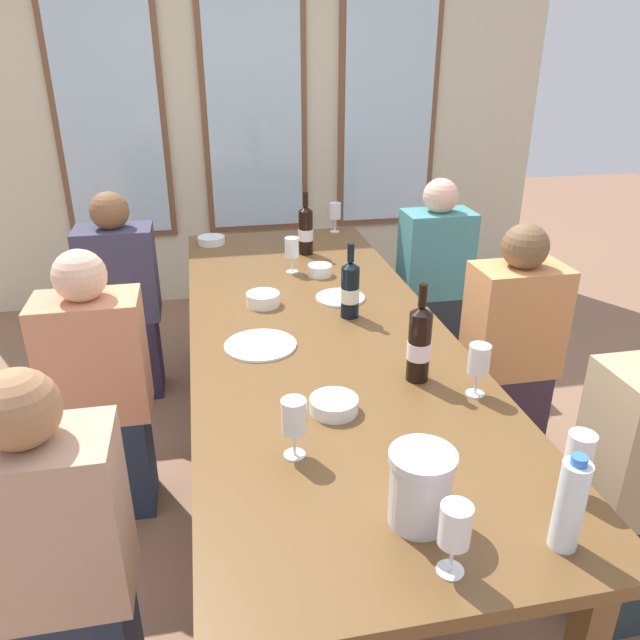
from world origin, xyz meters
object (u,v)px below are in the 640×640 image
at_px(water_bottle, 570,505).
at_px(wine_glass_0, 455,529).
at_px(tasting_bowl_2, 211,240).
at_px(wine_glass_5, 335,212).
at_px(tasting_bowl_1, 334,405).
at_px(seated_person_0, 56,572).
at_px(tasting_bowl_3, 263,299).
at_px(seated_person_3, 434,281).
at_px(white_plate_1, 340,298).
at_px(metal_pitcher, 421,487).
at_px(wine_bottle_1, 306,230).
at_px(tasting_bowl_0, 320,270).
at_px(wine_glass_1, 479,360).
at_px(wine_glass_4, 294,419).
at_px(wine_bottle_2, 419,343).
at_px(seated_person_2, 122,303).
at_px(seated_person_5, 510,354).
at_px(dining_table, 318,341).
at_px(wine_glass_2, 292,249).
at_px(wine_glass_3, 580,454).
at_px(seated_person_4, 100,396).
at_px(white_plate_0, 260,345).
at_px(wine_bottle_0, 350,289).

relative_size(water_bottle, wine_glass_0, 1.38).
relative_size(tasting_bowl_2, wine_glass_5, 0.86).
bearing_deg(tasting_bowl_1, wine_glass_0, -80.63).
xyz_separation_m(wine_glass_5, seated_person_0, (-1.21, -2.19, -0.34)).
distance_m(tasting_bowl_3, seated_person_3, 1.26).
height_order(white_plate_1, metal_pitcher, metal_pitcher).
bearing_deg(wine_bottle_1, tasting_bowl_0, -88.94).
relative_size(wine_glass_1, wine_glass_4, 1.00).
distance_m(wine_bottle_2, wine_glass_4, 0.57).
distance_m(wine_glass_5, seated_person_2, 1.31).
xyz_separation_m(water_bottle, seated_person_5, (0.54, 1.25, -0.33)).
bearing_deg(tasting_bowl_3, dining_table, -54.63).
height_order(white_plate_1, tasting_bowl_2, tasting_bowl_2).
relative_size(wine_glass_2, wine_glass_3, 1.00).
bearing_deg(seated_person_0, wine_glass_0, -23.16).
xyz_separation_m(metal_pitcher, wine_glass_3, (0.41, 0.02, 0.02)).
bearing_deg(white_plate_1, seated_person_5, -20.27).
bearing_deg(wine_glass_4, wine_glass_0, -60.62).
distance_m(tasting_bowl_2, wine_glass_4, 2.01).
xyz_separation_m(wine_glass_0, seated_person_3, (0.82, 2.19, -0.33)).
bearing_deg(water_bottle, dining_table, 104.11).
relative_size(metal_pitcher, tasting_bowl_3, 1.33).
bearing_deg(seated_person_4, wine_glass_2, 37.41).
distance_m(water_bottle, wine_glass_4, 0.69).
bearing_deg(seated_person_0, wine_glass_2, 60.83).
bearing_deg(tasting_bowl_2, wine_glass_2, -55.88).
distance_m(white_plate_0, wine_glass_5, 1.56).
height_order(metal_pitcher, tasting_bowl_0, metal_pitcher).
bearing_deg(white_plate_1, wine_glass_0, -94.28).
bearing_deg(seated_person_2, wine_bottle_0, -40.74).
bearing_deg(wine_glass_1, wine_bottle_0, 110.08).
relative_size(wine_bottle_0, seated_person_4, 0.28).
relative_size(tasting_bowl_1, tasting_bowl_2, 0.99).
relative_size(wine_bottle_2, wine_glass_0, 1.94).
height_order(wine_bottle_1, seated_person_4, seated_person_4).
height_order(tasting_bowl_0, seated_person_4, seated_person_4).
distance_m(wine_bottle_0, wine_glass_3, 1.20).
bearing_deg(dining_table, wine_glass_3, -68.41).
xyz_separation_m(wine_bottle_0, wine_glass_4, (-0.37, -0.88, -0.00)).
bearing_deg(wine_bottle_2, tasting_bowl_3, 120.48).
bearing_deg(wine_glass_2, seated_person_0, -119.17).
bearing_deg(wine_glass_5, seated_person_5, -68.99).
height_order(tasting_bowl_0, seated_person_3, seated_person_3).
height_order(dining_table, seated_person_3, seated_person_3).
bearing_deg(seated_person_4, seated_person_5, 0.41).
distance_m(wine_glass_2, seated_person_5, 1.12).
distance_m(wine_bottle_1, seated_person_4, 1.39).
bearing_deg(metal_pitcher, white_plate_1, 84.60).
bearing_deg(metal_pitcher, tasting_bowl_2, 99.73).
relative_size(tasting_bowl_0, wine_glass_3, 0.67).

